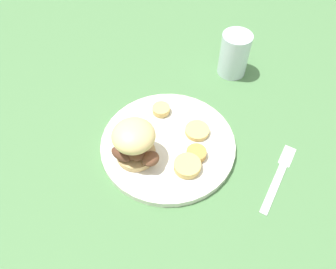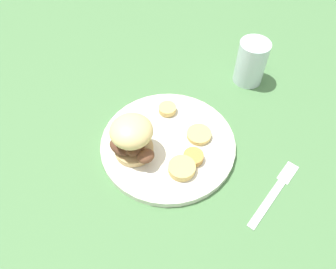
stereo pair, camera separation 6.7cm
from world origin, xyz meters
name	(u,v)px [view 1 (the left image)]	position (x,y,z in m)	size (l,w,h in m)	color
ground_plane	(168,146)	(0.00, 0.00, 0.00)	(4.00, 4.00, 0.00)	#4C7A47
dinner_plate	(168,144)	(0.00, 0.00, 0.01)	(0.29, 0.29, 0.02)	white
sandwich	(134,143)	(0.04, -0.06, 0.06)	(0.09, 0.11, 0.09)	tan
potato_round_0	(197,131)	(-0.03, 0.06, 0.02)	(0.05, 0.05, 0.01)	#DBB766
potato_round_1	(196,153)	(0.03, 0.06, 0.02)	(0.04, 0.04, 0.01)	#BC8942
potato_round_2	(161,109)	(-0.08, -0.02, 0.02)	(0.04, 0.04, 0.01)	#DBB766
potato_round_3	(187,166)	(0.06, 0.04, 0.02)	(0.05, 0.05, 0.02)	#DBB766
fork	(279,177)	(0.06, 0.23, 0.00)	(0.17, 0.09, 0.00)	silver
drinking_glass	(234,54)	(-0.25, 0.15, 0.06)	(0.07, 0.07, 0.11)	silver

